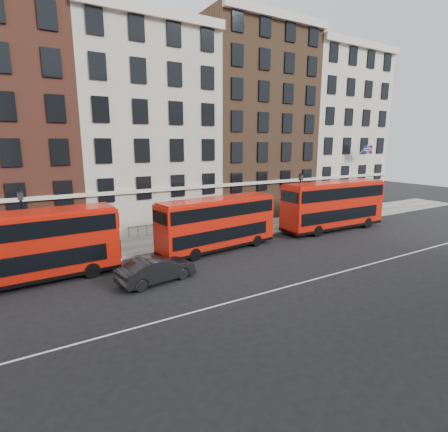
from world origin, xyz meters
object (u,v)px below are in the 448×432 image
traffic_light (358,197)px  bus_c (217,223)px  bus_d (333,204)px  bus_b (26,246)px  car_front (157,269)px

traffic_light → bus_c: bearing=-173.0°
bus_d → bus_c: bearing=-179.0°
bus_b → traffic_light: bearing=1.7°
car_front → traffic_light: (25.64, 6.00, 1.66)m
bus_b → bus_c: bus_b is taller
car_front → traffic_light: traffic_light is taller
bus_b → traffic_light: size_ratio=3.19×
bus_c → car_front: (-6.31, -3.64, -1.43)m
bus_c → bus_d: 12.85m
bus_d → traffic_light: bus_d is taller
bus_b → traffic_light: 32.37m
bus_b → bus_d: (25.79, 0.00, 0.17)m
bus_c → bus_d: size_ratio=0.90×
bus_d → bus_b: bearing=-179.0°
bus_c → car_front: size_ratio=2.11×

